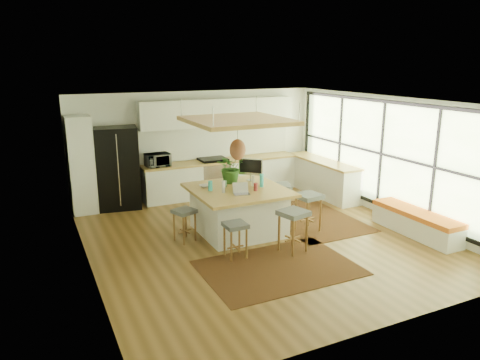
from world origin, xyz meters
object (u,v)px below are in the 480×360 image
stool_right_front (308,214)px  stool_left_side (185,224)px  microwave (158,159)px  island_plant (231,170)px  monitor (251,169)px  stool_right_back (279,203)px  stool_near_right (293,233)px  stool_near_left (235,239)px  laptop (242,188)px  island (238,210)px  fridge (118,170)px

stool_right_front → stool_left_side: 2.55m
microwave → island_plant: island_plant is taller
stool_left_side → island_plant: size_ratio=0.95×
island_plant → monitor: bearing=-5.2°
stool_right_front → stool_right_back: 0.92m
stool_near_right → stool_left_side: (-1.64, 1.35, 0.00)m
stool_left_side → stool_near_left: bearing=-63.9°
stool_near_left → island_plant: bearing=68.3°
stool_near_left → stool_near_right: 1.09m
laptop → stool_near_right: bearing=-45.1°
island → laptop: (-0.11, -0.40, 0.58)m
stool_near_left → stool_left_side: 1.28m
laptop → stool_near_left: bearing=-110.6°
stool_near_left → stool_left_side: size_ratio=1.02×
stool_right_back → stool_left_side: stool_right_back is taller
stool_near_left → island_plant: size_ratio=0.97×
monitor → island_plant: (-0.45, 0.04, 0.00)m
island → monitor: size_ratio=3.49×
stool_right_back → microwave: 3.23m
stool_left_side → microwave: bearing=85.0°
stool_left_side → island_plant: island_plant is taller
stool_left_side → stool_near_right: bearing=-39.4°
fridge → stool_left_side: size_ratio=3.02×
stool_right_back → island_plant: 1.40m
fridge → monitor: (2.40, -2.25, 0.26)m
island_plant → stool_left_side: bearing=-158.0°
stool_near_left → island_plant: (0.65, 1.64, 0.84)m
stool_near_right → monitor: size_ratio=1.50×
stool_near_left → monitor: monitor is taller
stool_near_right → stool_left_side: bearing=140.6°
stool_near_left → stool_near_right: (1.08, -0.20, 0.00)m
island → stool_left_side: size_ratio=2.86×
microwave → monitor: bearing=-62.2°
stool_right_back → island_plant: size_ratio=1.17×
stool_left_side → monitor: (1.67, 0.45, 0.83)m
stool_near_left → island_plant: 1.95m
stool_near_right → island_plant: bearing=103.0°
stool_right_front → stool_right_back: same height
fridge → stool_left_side: bearing=-66.4°
stool_near_right → stool_right_front: 1.14m
stool_right_front → island_plant: size_ratio=1.17×
island → monitor: bearing=41.9°
stool_near_right → stool_right_front: size_ratio=1.00×
stool_right_front → microwave: microwave is taller
island → island_plant: (0.06, 0.51, 0.73)m
island → stool_right_front: island is taller
stool_right_back → stool_near_right: bearing=-112.3°
laptop → island_plant: bearing=91.2°
island → stool_near_right: bearing=-69.9°
stool_near_right → stool_left_side: size_ratio=1.23×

